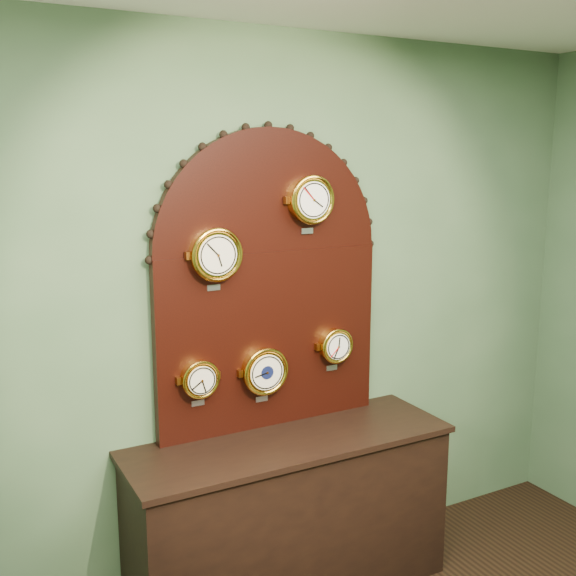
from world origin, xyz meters
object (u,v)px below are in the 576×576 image
shop_counter (290,518)px  roman_clock (216,254)px  barometer (264,371)px  display_board (269,272)px  arabic_clock (311,200)px  hygrometer (200,379)px  tide_clock (335,345)px

shop_counter → roman_clock: roman_clock is taller
barometer → display_board: bearing=47.1°
arabic_clock → barometer: bearing=-180.0°
roman_clock → hygrometer: bearing=179.0°
hygrometer → barometer: size_ratio=0.82×
hygrometer → tide_clock: (0.76, 0.00, 0.06)m
display_board → arabic_clock: display_board is taller
roman_clock → arabic_clock: arabic_clock is taller
display_board → roman_clock: display_board is taller
roman_clock → shop_counter: bearing=-26.3°
display_board → barometer: bearing=-132.9°
display_board → arabic_clock: (0.20, -0.07, 0.36)m
shop_counter → arabic_clock: (0.20, 0.15, 1.58)m
shop_counter → tide_clock: (0.35, 0.15, 0.82)m
display_board → barometer: 0.49m
roman_clock → tide_clock: size_ratio=1.27×
hygrometer → barometer: bearing=-0.3°
display_board → tide_clock: size_ratio=6.41×
tide_clock → shop_counter: bearing=-156.4°
display_board → hygrometer: display_board is taller
shop_counter → hygrometer: size_ratio=6.68×
display_board → arabic_clock: bearing=-18.7°
shop_counter → hygrometer: hygrometer is taller
shop_counter → hygrometer: 0.87m
shop_counter → tide_clock: size_ratio=6.70×
barometer → roman_clock: bearing=-180.0°
roman_clock → hygrometer: roman_clock is taller
roman_clock → barometer: 0.65m
display_board → hygrometer: bearing=-170.8°
arabic_clock → roman_clock: bearing=-180.0°
tide_clock → barometer: bearing=-179.8°
display_board → arabic_clock: 0.41m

